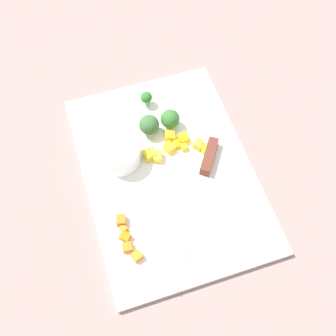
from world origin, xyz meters
name	(u,v)px	position (x,y,z in m)	size (l,w,h in m)	color
ground_plane	(168,173)	(0.00, 0.00, 0.00)	(4.00, 4.00, 0.00)	gray
cutting_board	(168,172)	(0.00, 0.00, 0.01)	(0.43, 0.31, 0.01)	white
prep_bowl	(120,154)	(-0.05, -0.08, 0.03)	(0.08, 0.08, 0.04)	white
chef_knife	(202,179)	(0.04, 0.05, 0.02)	(0.26, 0.19, 0.02)	silver
carrot_dice_0	(125,237)	(0.10, -0.11, 0.02)	(0.01, 0.02, 0.01)	orange
carrot_dice_1	(127,247)	(0.12, -0.11, 0.02)	(0.02, 0.02, 0.01)	orange
carrot_dice_2	(123,228)	(0.09, -0.11, 0.02)	(0.01, 0.01, 0.01)	orange
carrot_dice_3	(121,220)	(0.07, -0.11, 0.02)	(0.02, 0.02, 0.02)	orange
carrot_dice_4	(137,256)	(0.14, -0.10, 0.02)	(0.01, 0.02, 0.01)	orange
pepper_dice_0	(184,139)	(-0.05, 0.05, 0.02)	(0.02, 0.02, 0.02)	yellow
pepper_dice_1	(150,155)	(-0.04, -0.02, 0.02)	(0.02, 0.02, 0.02)	yellow
pepper_dice_2	(184,147)	(-0.04, 0.04, 0.02)	(0.01, 0.01, 0.01)	yellow
pepper_dice_3	(206,150)	(-0.02, 0.08, 0.02)	(0.02, 0.02, 0.02)	yellow
pepper_dice_4	(170,136)	(-0.07, 0.03, 0.02)	(0.02, 0.02, 0.02)	yellow
pepper_dice_5	(158,157)	(-0.03, -0.01, 0.02)	(0.02, 0.02, 0.02)	yellow
pepper_dice_6	(177,144)	(-0.05, 0.03, 0.02)	(0.01, 0.01, 0.01)	yellow
pepper_dice_7	(169,148)	(-0.04, 0.02, 0.02)	(0.02, 0.02, 0.02)	yellow
pepper_dice_8	(198,145)	(-0.03, 0.07, 0.02)	(0.02, 0.02, 0.02)	yellow
broccoli_floret_0	(170,119)	(-0.09, 0.03, 0.04)	(0.04, 0.04, 0.04)	#98B969
broccoli_floret_1	(146,98)	(-0.16, 0.01, 0.03)	(0.02, 0.02, 0.03)	#89AD69
broccoli_floret_2	(149,125)	(-0.09, -0.01, 0.04)	(0.04, 0.04, 0.05)	#8DB061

